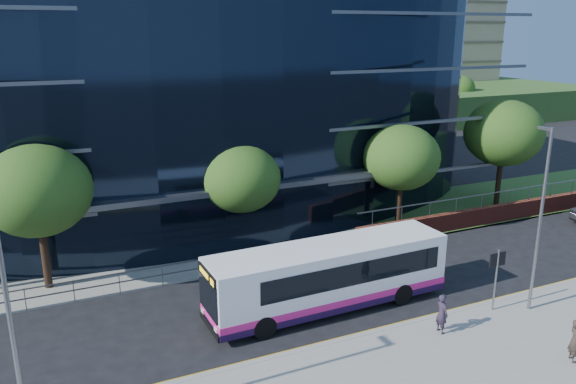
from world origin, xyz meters
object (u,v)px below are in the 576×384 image
tree_dist_e (366,93)px  tree_dist_f (459,89)px  street_sign (497,267)px  city_bus (331,275)px  tree_far_b (241,179)px  pedestrian (442,313)px  tree_far_a (37,191)px  streetlight_east (540,216)px  tree_far_c (401,158)px  streetlight_west (9,312)px  tree_far_d (504,133)px  pedestrian_b (575,340)px

tree_dist_e → tree_dist_f: tree_dist_e is taller
street_sign → city_bus: 7.09m
tree_far_b → pedestrian: bearing=-70.2°
tree_far_a → streetlight_east: 22.05m
street_sign → pedestrian: street_sign is taller
tree_far_c → city_bus: 11.72m
tree_far_c → pedestrian: size_ratio=3.92×
streetlight_west → streetlight_east: bearing=0.0°
tree_far_d → pedestrian: 19.61m
streetlight_west → pedestrian: bearing=0.0°
city_bus → pedestrian: size_ratio=6.65×
tree_far_c → streetlight_west: bearing=-152.0°
tree_dist_f → streetlight_west: size_ratio=0.76×
street_sign → pedestrian_b: (-0.19, -4.22, -1.17)m
street_sign → streetlight_east: 2.80m
tree_far_a → streetlight_west: 11.23m
streetlight_east → pedestrian_b: bearing=-115.0°
tree_far_b → streetlight_west: size_ratio=0.76×
tree_far_d → city_bus: bearing=-155.1°
tree_far_b → city_bus: 8.27m
tree_far_c → streetlight_east: streetlight_east is taller
city_bus → pedestrian_b: city_bus is taller
tree_far_d → streetlight_east: (-10.00, -12.17, -0.75)m
tree_far_a → tree_dist_e: size_ratio=1.07×
street_sign → tree_far_a: bearing=148.8°
tree_far_b → tree_dist_e: tree_dist_e is taller
tree_dist_e → city_bus: tree_dist_e is taller
tree_far_a → tree_dist_e: 48.27m
street_sign → tree_far_a: (-17.50, 10.59, 2.71)m
city_bus → streetlight_west: bearing=-163.4°
tree_far_c → tree_dist_f: 46.67m
tree_far_b → street_sign: bearing=-55.9°
streetlight_west → street_sign: bearing=1.8°
tree_far_c → city_bus: bearing=-140.3°
tree_far_a → tree_far_d: size_ratio=0.94×
tree_far_a → streetlight_east: bearing=-30.5°
street_sign → tree_dist_f: tree_dist_f is taller
tree_dist_f → tree_dist_e: bearing=-172.9°
tree_far_b → streetlight_east: size_ratio=0.76×
pedestrian_b → street_sign: bearing=22.6°
tree_dist_e → streetlight_west: (-38.00, -42.17, -0.10)m
pedestrian → tree_far_a: bearing=51.5°
street_sign → pedestrian: bearing=-170.1°
tree_far_a → tree_far_d: 29.02m
city_bus → pedestrian_b: bearing=-52.7°
street_sign → city_bus: size_ratio=0.25×
streetlight_east → tree_far_a: bearing=149.5°
tree_far_b → tree_dist_f: (43.00, 32.50, 0.00)m
city_bus → tree_dist_f: bearing=42.7°
tree_far_a → tree_far_c: (20.00, 0.00, -0.33)m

